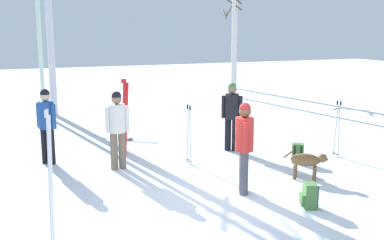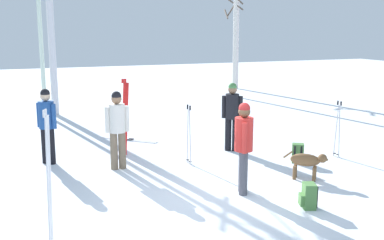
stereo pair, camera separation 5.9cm
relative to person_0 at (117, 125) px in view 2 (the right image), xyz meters
The scene contains 15 objects.
ground_plane 2.89m from the person_0, 70.56° to the right, with size 60.00×60.00×0.00m, color white.
person_0 is the anchor object (origin of this frame).
person_2 2.98m from the person_0, 52.52° to the right, with size 0.34×0.48×1.72m.
person_3 3.03m from the person_0, ahead, with size 0.46×0.34×1.72m.
person_4 1.70m from the person_0, 144.24° to the left, with size 0.40×0.40×1.72m.
dog 4.06m from the person_0, 32.33° to the right, with size 0.70×0.63×0.57m.
ski_pair_planted_0 1.11m from the person_0, 67.92° to the left, with size 0.22×0.09×1.86m.
ski_pair_planted_1 3.87m from the person_0, 116.25° to the right, with size 0.12×0.24×2.00m.
ski_pair_lying_0 2.80m from the person_0, 71.00° to the left, with size 1.36×1.30×0.05m.
ski_poles_0 1.61m from the person_0, ahead, with size 0.07×0.25×1.35m.
ski_poles_1 5.17m from the person_0, 11.09° to the right, with size 0.07×0.21×1.35m.
backpack_0 4.33m from the person_0, 53.92° to the right, with size 0.33×0.31×0.44m.
backpack_1 4.14m from the person_0, 14.81° to the right, with size 0.33×0.34×0.44m.
birch_tree_4 11.80m from the person_0, 50.26° to the left, with size 1.49×1.45×7.83m.
birch_tree_5 14.41m from the person_0, 52.65° to the left, with size 1.61×1.46×5.54m.
Camera 2 is at (-3.03, -7.10, 3.04)m, focal length 43.32 mm.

